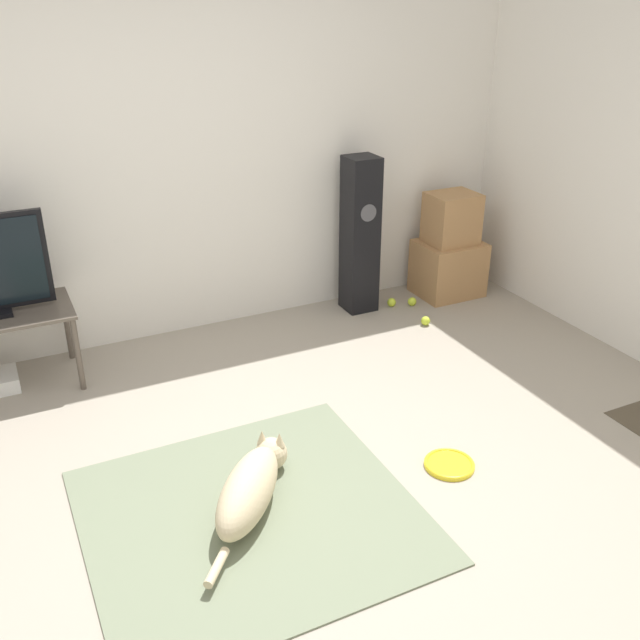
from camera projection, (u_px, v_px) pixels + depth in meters
name	position (u px, v px, depth m)	size (l,w,h in m)	color
ground_plane	(303.00, 500.00, 3.44)	(12.00, 12.00, 0.00)	#9E9384
wall_back	(164.00, 150.00, 4.59)	(8.00, 0.06, 2.55)	silver
area_rug	(251.00, 516.00, 3.33)	(1.50, 1.43, 0.01)	slate
dog	(251.00, 487.00, 3.32)	(0.65, 0.76, 0.26)	beige
frisbee	(449.00, 464.00, 3.67)	(0.26, 0.26, 0.03)	yellow
cardboard_box_lower	(448.00, 268.00, 5.62)	(0.49, 0.41, 0.43)	#A87A4C
cardboard_box_upper	(452.00, 218.00, 5.44)	(0.37, 0.30, 0.39)	#A87A4C
floor_speaker	(360.00, 236.00, 5.20)	(0.23, 0.23, 1.16)	black
tennis_ball_by_boxes	(426.00, 321.00, 5.17)	(0.07, 0.07, 0.07)	#C6E033
tennis_ball_near_speaker	(392.00, 302.00, 5.46)	(0.07, 0.07, 0.07)	#C6E033
tennis_ball_loose_on_carpet	(412.00, 302.00, 5.48)	(0.07, 0.07, 0.07)	#C6E033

